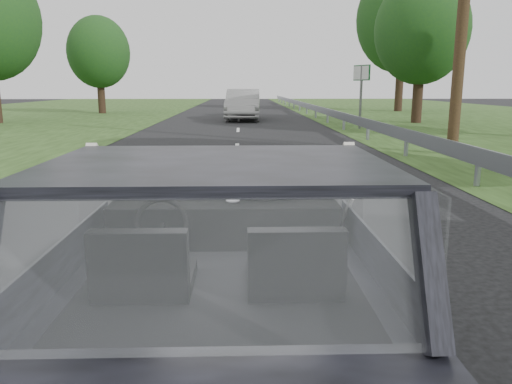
{
  "coord_description": "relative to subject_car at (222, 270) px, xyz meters",
  "views": [
    {
      "loc": [
        0.12,
        -2.8,
        1.8
      ],
      "look_at": [
        0.22,
        0.52,
        1.09
      ],
      "focal_mm": 35.0,
      "sensor_mm": 36.0,
      "label": 1
    }
  ],
  "objects": [
    {
      "name": "passenger_seat",
      "position": [
        0.4,
        -0.29,
        0.16
      ],
      "size": [
        0.5,
        0.72,
        0.42
      ],
      "primitive_type": "cube",
      "color": "black",
      "rests_on": "subject_car"
    },
    {
      "name": "driver_seat",
      "position": [
        -0.4,
        -0.29,
        0.16
      ],
      "size": [
        0.5,
        0.72,
        0.42
      ],
      "primitive_type": "cube",
      "color": "black",
      "rests_on": "subject_car"
    },
    {
      "name": "steering_wheel",
      "position": [
        -0.4,
        0.33,
        0.2
      ],
      "size": [
        0.36,
        0.36,
        0.04
      ],
      "primitive_type": "torus",
      "color": "black",
      "rests_on": "dashboard"
    },
    {
      "name": "subject_car",
      "position": [
        0.0,
        0.0,
        0.0
      ],
      "size": [
        1.8,
        4.0,
        1.45
      ],
      "primitive_type": "cube",
      "color": "black",
      "rests_on": "ground"
    },
    {
      "name": "highway_sign",
      "position": [
        5.19,
        18.47,
        0.6
      ],
      "size": [
        0.54,
        1.01,
        2.66
      ],
      "primitive_type": "cube",
      "rotation": [
        0.0,
        0.0,
        0.43
      ],
      "color": "#125422",
      "rests_on": "ground"
    },
    {
      "name": "tree_3",
      "position": [
        11.57,
        33.65,
        4.21
      ],
      "size": [
        8.52,
        8.52,
        9.86
      ],
      "primitive_type": null,
      "rotation": [
        0.0,
        0.0,
        0.4
      ],
      "color": "#1C431B",
      "rests_on": "ground"
    },
    {
      "name": "tree_2",
      "position": [
        8.85,
        21.99,
        2.69
      ],
      "size": [
        5.46,
        5.46,
        6.83
      ],
      "primitive_type": null,
      "rotation": [
        0.0,
        0.0,
        -0.24
      ],
      "color": "#1C431B",
      "rests_on": "ground"
    },
    {
      "name": "other_car",
      "position": [
        0.25,
        24.4,
        0.1
      ],
      "size": [
        2.18,
        5.08,
        1.65
      ],
      "primitive_type": "imported",
      "rotation": [
        0.0,
        0.0,
        -0.04
      ],
      "color": "#A9A9A9",
      "rests_on": "ground"
    },
    {
      "name": "guardrail",
      "position": [
        4.3,
        10.0,
        -0.15
      ],
      "size": [
        0.05,
        90.0,
        0.32
      ],
      "primitive_type": "cube",
      "color": "gray",
      "rests_on": "ground"
    },
    {
      "name": "tree_6",
      "position": [
        -9.19,
        31.37,
        2.34
      ],
      "size": [
        4.61,
        4.61,
        6.12
      ],
      "primitive_type": null,
      "rotation": [
        0.0,
        0.0,
        0.15
      ],
      "color": "#1C431B",
      "rests_on": "ground"
    },
    {
      "name": "cat",
      "position": [
        0.3,
        0.65,
        0.37
      ],
      "size": [
        0.68,
        0.3,
        0.29
      ],
      "primitive_type": "ellipsoid",
      "rotation": [
        0.0,
        0.0,
        0.16
      ],
      "color": "gray",
      "rests_on": "dashboard"
    },
    {
      "name": "dashboard",
      "position": [
        0.0,
        0.62,
        0.12
      ],
      "size": [
        1.58,
        0.45,
        0.3
      ],
      "primitive_type": "cube",
      "color": "black",
      "rests_on": "subject_car"
    },
    {
      "name": "ground",
      "position": [
        0.0,
        0.0,
        -0.72
      ],
      "size": [
        140.0,
        140.0,
        0.0
      ],
      "primitive_type": "plane",
      "color": "black",
      "rests_on": "ground"
    }
  ]
}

